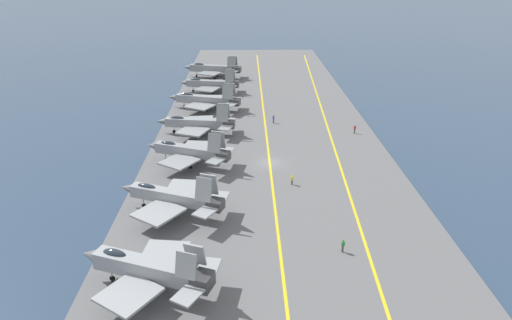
{
  "coord_description": "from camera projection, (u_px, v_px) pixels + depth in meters",
  "views": [
    {
      "loc": [
        -70.44,
        3.78,
        31.96
      ],
      "look_at": [
        -4.38,
        2.42,
        2.9
      ],
      "focal_mm": 32.0,
      "sensor_mm": 36.0,
      "label": 1
    }
  ],
  "objects": [
    {
      "name": "carrier_deck",
      "position": [
        270.0,
        164.0,
        77.32
      ],
      "size": [
        212.02,
        42.89,
        0.4
      ],
      "primitive_type": "cube",
      "color": "slate",
      "rests_on": "ground"
    },
    {
      "name": "crew_yellow_vest",
      "position": [
        292.0,
        179.0,
        69.48
      ],
      "size": [
        0.46,
        0.44,
        1.66
      ],
      "color": "#4C473D",
      "rests_on": "carrier_deck"
    },
    {
      "name": "parked_jet_fifth",
      "position": [
        197.0,
        123.0,
        89.27
      ],
      "size": [
        12.38,
        15.86,
        6.25
      ],
      "color": "gray",
      "rests_on": "carrier_deck"
    },
    {
      "name": "ground_plane",
      "position": [
        270.0,
        165.0,
        77.4
      ],
      "size": [
        2000.0,
        2000.0,
        0.0
      ],
      "primitive_type": "plane",
      "color": "#2D425B"
    },
    {
      "name": "crew_green_vest",
      "position": [
        343.0,
        245.0,
        53.37
      ],
      "size": [
        0.27,
        0.39,
        1.7
      ],
      "color": "#4C473D",
      "rests_on": "carrier_deck"
    },
    {
      "name": "crew_blue_vest",
      "position": [
        273.0,
        119.0,
        95.79
      ],
      "size": [
        0.45,
        0.39,
        1.8
      ],
      "color": "#383328",
      "rests_on": "carrier_deck"
    },
    {
      "name": "parked_jet_sixth",
      "position": [
        205.0,
        100.0,
        104.05
      ],
      "size": [
        12.29,
        17.45,
        6.38
      ],
      "color": "gray",
      "rests_on": "carrier_deck"
    },
    {
      "name": "crew_red_vest",
      "position": [
        355.0,
        129.0,
        90.05
      ],
      "size": [
        0.4,
        0.46,
        1.74
      ],
      "color": "#4C473D",
      "rests_on": "carrier_deck"
    },
    {
      "name": "parked_jet_second",
      "position": [
        146.0,
        268.0,
        46.47
      ],
      "size": [
        12.61,
        15.29,
        6.3
      ],
      "color": "#93999E",
      "rests_on": "carrier_deck"
    },
    {
      "name": "parked_jet_fourth",
      "position": [
        189.0,
        151.0,
        75.35
      ],
      "size": [
        12.55,
        15.27,
        6.5
      ],
      "color": "gray",
      "rests_on": "carrier_deck"
    },
    {
      "name": "deck_stripe_foul_line",
      "position": [
        339.0,
        162.0,
        77.46
      ],
      "size": [
        190.54,
        11.0,
        0.01
      ],
      "primitive_type": "cube",
      "rotation": [
        0.0,
        0.0,
        -0.06
      ],
      "color": "yellow",
      "rests_on": "carrier_deck"
    },
    {
      "name": "parked_jet_eighth",
      "position": [
        213.0,
        69.0,
        132.04
      ],
      "size": [
        12.74,
        17.32,
        6.38
      ],
      "color": "gray",
      "rests_on": "carrier_deck"
    },
    {
      "name": "parked_jet_third",
      "position": [
        172.0,
        197.0,
        60.82
      ],
      "size": [
        13.11,
        15.56,
        6.53
      ],
      "color": "#93999E",
      "rests_on": "carrier_deck"
    },
    {
      "name": "deck_stripe_centerline",
      "position": [
        270.0,
        163.0,
        77.24
      ],
      "size": [
        190.81,
        0.36,
        0.01
      ],
      "primitive_type": "cube",
      "color": "yellow",
      "rests_on": "carrier_deck"
    },
    {
      "name": "parked_jet_seventh",
      "position": [
        210.0,
        84.0,
        117.32
      ],
      "size": [
        12.67,
        15.65,
        6.16
      ],
      "color": "gray",
      "rests_on": "carrier_deck"
    }
  ]
}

